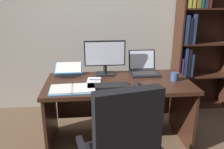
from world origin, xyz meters
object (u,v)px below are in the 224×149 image
object	(u,v)px
bookshelf	(198,41)
open_binder	(73,89)
desk	(117,96)
coffee_mug	(175,77)
notepad	(94,81)
keyboard	(108,86)
laptop	(144,69)
reading_stand_with_book	(69,69)
pen	(96,80)
computer_mouse	(137,84)
monitor	(105,58)

from	to	relation	value
bookshelf	open_binder	size ratio (longest dim) A/B	4.27
desk	coffee_mug	world-z (taller)	coffee_mug
notepad	desk	bearing A→B (deg)	7.02
desk	keyboard	xyz separation A→B (m)	(-0.13, -0.23, 0.22)
keyboard	notepad	distance (m)	0.24
laptop	notepad	xyz separation A→B (m)	(-0.61, -0.22, -0.05)
reading_stand_with_book	open_binder	distance (m)	0.54
desk	pen	world-z (taller)	pen
coffee_mug	desk	bearing A→B (deg)	170.28
desk	bookshelf	world-z (taller)	bookshelf
reading_stand_with_book	notepad	distance (m)	0.41
reading_stand_with_book	coffee_mug	world-z (taller)	reading_stand_with_book
desk	computer_mouse	size ratio (longest dim) A/B	15.29
bookshelf	coffee_mug	xyz separation A→B (m)	(-0.65, -0.88, -0.24)
pen	coffee_mug	world-z (taller)	coffee_mug
computer_mouse	keyboard	bearing A→B (deg)	180.00
notepad	pen	bearing A→B (deg)	0.00
bookshelf	keyboard	bearing A→B (deg)	-144.28
laptop	open_binder	size ratio (longest dim) A/B	0.71
laptop	open_binder	world-z (taller)	laptop
keyboard	open_binder	size ratio (longest dim) A/B	0.91
keyboard	pen	distance (m)	0.23
pen	notepad	bearing A→B (deg)	180.00
notepad	coffee_mug	distance (m)	0.89
desk	laptop	xyz separation A→B (m)	(0.34, 0.19, 0.26)
keyboard	open_binder	xyz separation A→B (m)	(-0.36, -0.05, -0.00)
open_binder	notepad	size ratio (longest dim) A/B	2.21
reading_stand_with_book	pen	xyz separation A→B (m)	(0.31, -0.28, -0.05)
open_binder	pen	bearing A→B (deg)	44.11
bookshelf	open_binder	bearing A→B (deg)	-148.96
bookshelf	reading_stand_with_book	bearing A→B (deg)	-163.91
notepad	reading_stand_with_book	bearing A→B (deg)	136.39
laptop	notepad	size ratio (longest dim) A/B	1.58
notepad	coffee_mug	xyz separation A→B (m)	(0.89, -0.07, 0.04)
computer_mouse	notepad	distance (m)	0.48
laptop	computer_mouse	bearing A→B (deg)	-111.92
laptop	pen	xyz separation A→B (m)	(-0.59, -0.22, -0.04)
bookshelf	desk	bearing A→B (deg)	-148.63
reading_stand_with_book	notepad	bearing A→B (deg)	-43.61
bookshelf	monitor	size ratio (longest dim) A/B	4.12
bookshelf	coffee_mug	world-z (taller)	bookshelf
desk	reading_stand_with_book	world-z (taller)	reading_stand_with_book
computer_mouse	pen	size ratio (longest dim) A/B	0.74
computer_mouse	coffee_mug	distance (m)	0.47
reading_stand_with_book	coffee_mug	bearing A→B (deg)	-16.64
desk	bookshelf	xyz separation A→B (m)	(1.27, 0.78, 0.49)
bookshelf	computer_mouse	size ratio (longest dim) A/B	19.03
notepad	pen	size ratio (longest dim) A/B	1.50
bookshelf	computer_mouse	bearing A→B (deg)	-137.54
desk	monitor	size ratio (longest dim) A/B	3.31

